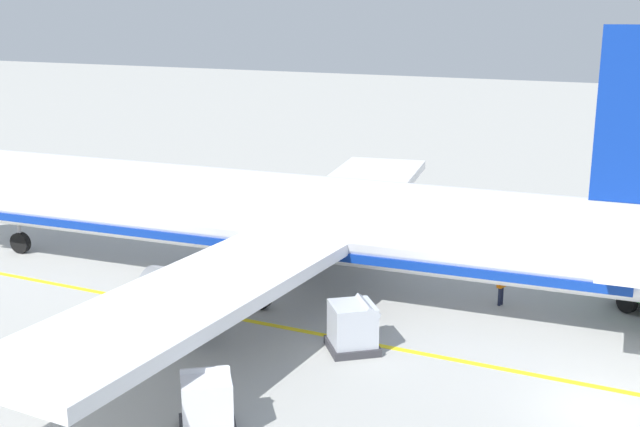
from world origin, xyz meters
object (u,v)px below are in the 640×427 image
airliner_foreground (265,216)px  crew_loader_right (501,284)px  crew_loader_left (133,306)px  cargo_container_mid (353,327)px  cargo_container_near (207,405)px

airliner_foreground → crew_loader_right: (2.36, -10.28, -2.43)m
airliner_foreground → crew_loader_left: bearing=159.7°
airliner_foreground → cargo_container_mid: airliner_foreground is taller
crew_loader_left → crew_loader_right: crew_loader_right is taller
cargo_container_mid → airliner_foreground: bearing=53.6°
crew_loader_right → cargo_container_near: bearing=159.1°
cargo_container_near → crew_loader_right: cargo_container_near is taller
airliner_foreground → crew_loader_left: (-6.53, 2.42, -2.43)m
airliner_foreground → cargo_container_mid: size_ratio=16.59×
cargo_container_near → crew_loader_left: 9.08m
airliner_foreground → cargo_container_near: size_ratio=17.72×
airliner_foreground → crew_loader_left: size_ratio=25.60×
cargo_container_mid → crew_loader_left: cargo_container_mid is taller
airliner_foreground → cargo_container_near: 13.23m
cargo_container_near → crew_loader_right: 15.48m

